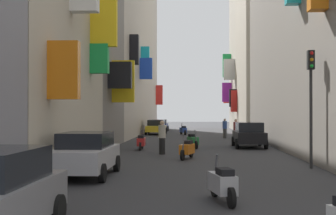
# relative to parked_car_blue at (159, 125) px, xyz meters

# --- Properties ---
(ground_plane) EXTENTS (140.00, 140.00, 0.00)m
(ground_plane) POSITION_rel_parked_car_blue_xyz_m (3.87, -19.30, -0.72)
(ground_plane) COLOR #2D2D30
(building_left_mid_c) EXTENTS (7.38, 7.87, 18.38)m
(building_left_mid_c) POSITION_rel_parked_car_blue_xyz_m (-4.12, -23.64, 8.46)
(building_left_mid_c) COLOR slate
(building_left_mid_c) RESTS_ON ground
(building_left_far) EXTENTS (7.17, 30.39, 17.83)m
(building_left_far) POSITION_rel_parked_car_blue_xyz_m (-4.13, -4.50, 8.19)
(building_left_far) COLOR #B2A899
(building_left_far) RESTS_ON ground
(building_right_mid_b) EXTENTS (6.86, 10.66, 21.42)m
(building_right_mid_b) POSITION_rel_parked_car_blue_xyz_m (11.86, -3.93, 9.98)
(building_right_mid_b) COLOR #BCB29E
(building_right_mid_b) RESTS_ON ground
(building_right_mid_c) EXTENTS (7.31, 9.30, 21.48)m
(building_right_mid_c) POSITION_rel_parked_car_blue_xyz_m (11.85, 6.05, 10.00)
(building_right_mid_c) COLOR #BCB29E
(building_right_mid_c) RESTS_ON ground
(parked_car_blue) EXTENTS (2.00, 4.30, 1.35)m
(parked_car_blue) POSITION_rel_parked_car_blue_xyz_m (0.00, 0.00, 0.00)
(parked_car_blue) COLOR navy
(parked_car_blue) RESTS_ON ground
(parked_car_silver) EXTENTS (1.94, 4.07, 1.50)m
(parked_car_silver) POSITION_rel_parked_car_blue_xyz_m (0.16, -37.16, 0.07)
(parked_car_silver) COLOR #B7B7BC
(parked_car_silver) RESTS_ON ground
(parked_car_yellow) EXTENTS (1.93, 4.36, 1.43)m
(parked_car_yellow) POSITION_rel_parked_car_blue_xyz_m (0.23, -7.61, 0.03)
(parked_car_yellow) COLOR gold
(parked_car_yellow) RESTS_ON ground
(parked_car_black) EXTENTS (1.89, 3.91, 1.56)m
(parked_car_black) POSITION_rel_parked_car_blue_xyz_m (7.33, -23.94, 0.09)
(parked_car_black) COLOR black
(parked_car_black) RESTS_ON ground
(scooter_green) EXTENTS (0.74, 1.77, 1.13)m
(scooter_green) POSITION_rel_parked_car_blue_xyz_m (3.84, -24.76, -0.26)
(scooter_green) COLOR #287F3D
(scooter_green) RESTS_ON ground
(scooter_orange) EXTENTS (0.74, 1.93, 1.13)m
(scooter_orange) POSITION_rel_parked_car_blue_xyz_m (3.58, -31.17, -0.26)
(scooter_orange) COLOR orange
(scooter_orange) RESTS_ON ground
(scooter_red) EXTENTS (0.48, 1.82, 1.13)m
(scooter_red) POSITION_rel_parked_car_blue_xyz_m (0.84, -26.10, -0.26)
(scooter_red) COLOR red
(scooter_red) RESTS_ON ground
(scooter_silver) EXTENTS (0.68, 1.93, 1.13)m
(scooter_silver) POSITION_rel_parked_car_blue_xyz_m (4.57, -41.46, -0.26)
(scooter_silver) COLOR #ADADB2
(scooter_silver) RESTS_ON ground
(scooter_blue) EXTENTS (0.75, 1.91, 1.13)m
(scooter_blue) POSITION_rel_parked_car_blue_xyz_m (2.92, -8.27, -0.26)
(scooter_blue) COLOR #2D4CAD
(scooter_blue) RESTS_ON ground
(pedestrian_crossing) EXTENTS (0.46, 0.46, 1.68)m
(pedestrian_crossing) POSITION_rel_parked_car_blue_xyz_m (7.05, -18.24, 0.12)
(pedestrian_crossing) COLOR #323232
(pedestrian_crossing) RESTS_ON ground
(pedestrian_near_left) EXTENTS (0.51, 0.51, 1.65)m
(pedestrian_near_left) POSITION_rel_parked_car_blue_xyz_m (6.55, -13.75, 0.10)
(pedestrian_near_left) COLOR #3C3C3C
(pedestrian_near_left) RESTS_ON ground
(pedestrian_near_right) EXTENTS (0.50, 0.50, 1.75)m
(pedestrian_near_right) POSITION_rel_parked_car_blue_xyz_m (2.25, -28.89, 0.16)
(pedestrian_near_right) COLOR black
(pedestrian_near_right) RESTS_ON ground
(traffic_light_near_corner) EXTENTS (0.26, 0.34, 4.61)m
(traffic_light_near_corner) POSITION_rel_parked_car_blue_xyz_m (8.46, -34.51, 2.40)
(traffic_light_near_corner) COLOR #2D2D2D
(traffic_light_near_corner) RESTS_ON ground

